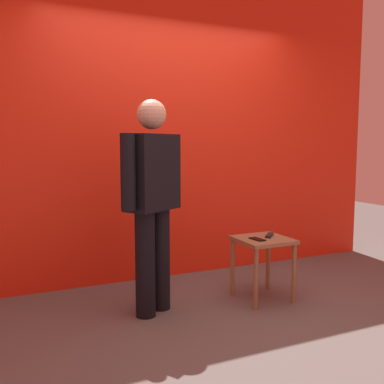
% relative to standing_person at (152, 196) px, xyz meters
% --- Properties ---
extents(ground_plane, '(12.00, 12.00, 0.00)m').
position_rel_standing_person_xyz_m(ground_plane, '(0.52, -0.52, -0.92)').
color(ground_plane, '#59544F').
extents(back_wall_red, '(4.76, 0.12, 3.13)m').
position_rel_standing_person_xyz_m(back_wall_red, '(0.52, 0.89, 0.65)').
color(back_wall_red, red).
rests_on(back_wall_red, ground_plane).
extents(standing_person, '(0.60, 0.43, 1.64)m').
position_rel_standing_person_xyz_m(standing_person, '(0.00, 0.00, 0.00)').
color(standing_person, black).
rests_on(standing_person, ground_plane).
extents(side_table, '(0.43, 0.43, 0.53)m').
position_rel_standing_person_xyz_m(side_table, '(0.94, -0.10, -0.49)').
color(side_table, olive).
rests_on(side_table, ground_plane).
extents(cell_phone, '(0.09, 0.15, 0.01)m').
position_rel_standing_person_xyz_m(cell_phone, '(0.86, -0.14, -0.39)').
color(cell_phone, black).
rests_on(cell_phone, side_table).
extents(tv_remote, '(0.15, 0.15, 0.02)m').
position_rel_standing_person_xyz_m(tv_remote, '(1.03, -0.07, -0.38)').
color(tv_remote, black).
rests_on(tv_remote, side_table).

